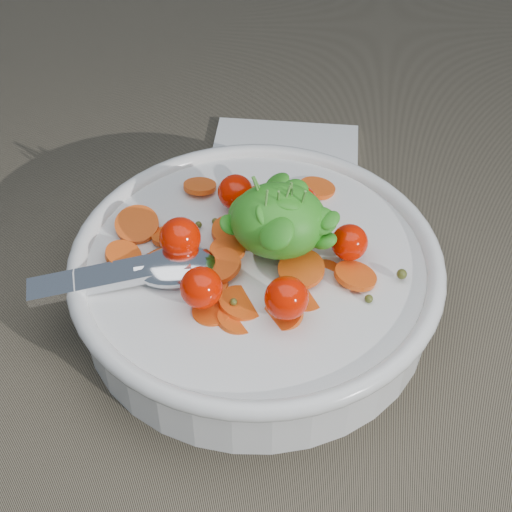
# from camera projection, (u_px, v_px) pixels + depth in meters

# --- Properties ---
(ground) EXTENTS (6.00, 6.00, 0.00)m
(ground) POSITION_uv_depth(u_px,v_px,m) (289.00, 299.00, 0.62)
(ground) COLOR #6E634E
(ground) RESTS_ON ground
(bowl) EXTENTS (0.30, 0.28, 0.12)m
(bowl) POSITION_uv_depth(u_px,v_px,m) (256.00, 277.00, 0.59)
(bowl) COLOR silver
(bowl) RESTS_ON ground
(napkin) EXTENTS (0.14, 0.12, 0.01)m
(napkin) POSITION_uv_depth(u_px,v_px,m) (284.00, 161.00, 0.74)
(napkin) COLOR white
(napkin) RESTS_ON ground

